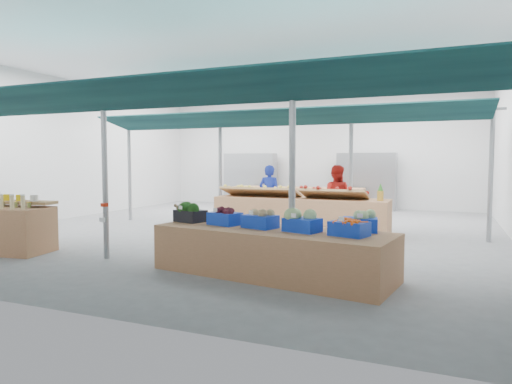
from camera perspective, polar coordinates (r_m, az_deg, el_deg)
floor at (r=11.56m, az=-1.15°, el=-4.79°), size 13.00×13.00×0.00m
hall at (r=12.78m, az=1.46°, el=7.95°), size 13.00×13.00×13.00m
pole_grid at (r=9.52m, az=-1.28°, el=4.28°), size 10.00×4.60×3.00m
awnings at (r=9.57m, az=-1.29°, el=10.08°), size 9.50×7.08×0.30m
back_shelving_left at (r=17.94m, az=-0.73°, el=1.55°), size 2.00×0.50×2.00m
back_shelving_right at (r=16.67m, az=13.62°, el=1.26°), size 2.00×0.50×2.00m
bottle_shelf at (r=10.10m, az=-29.25°, el=-3.89°), size 2.06×1.41×1.15m
veg_counter at (r=7.04m, az=1.96°, el=-7.52°), size 3.83×1.77×0.72m
fruit_counter at (r=10.86m, az=5.54°, el=-3.03°), size 4.10×0.99×0.88m
far_counter at (r=15.96m, az=5.12°, el=-0.87°), size 4.63×1.15×0.83m
crate_stack at (r=7.82m, az=7.97°, el=-6.95°), size 0.56×0.48×0.57m
vendor_left at (r=12.25m, az=1.70°, el=-0.43°), size 0.60×0.39×1.64m
vendor_right at (r=11.73m, az=9.94°, el=-0.69°), size 0.80×0.62×1.64m
crate_broccoli at (r=7.85m, az=-8.21°, el=-2.54°), size 0.58×0.48×0.35m
crate_beets at (r=7.42m, az=-3.92°, el=-3.08°), size 0.58×0.48×0.29m
crate_celeriac at (r=7.06m, az=0.52°, el=-3.34°), size 0.58×0.48×0.31m
crate_cabbage at (r=6.73m, az=5.79°, el=-3.61°), size 0.58×0.48×0.35m
crate_carrots at (r=6.46m, az=11.56°, el=-4.41°), size 0.58×0.48×0.29m
sparrow at (r=7.85m, az=-9.73°, el=-1.90°), size 0.12×0.09×0.11m
pole_ribbon at (r=7.18m, az=-18.43°, el=-1.69°), size 0.12×0.12×0.28m
apple_heap_yellow at (r=11.04m, az=0.57°, el=0.25°), size 1.91×0.72×0.27m
apple_heap_red at (r=10.49m, az=9.73°, el=-0.00°), size 1.51×0.71×0.27m
pineapple at (r=10.31m, az=15.29°, el=-0.07°), size 0.14×0.14×0.39m
crate_extra at (r=6.89m, az=12.86°, el=-3.61°), size 0.55×0.44×0.32m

